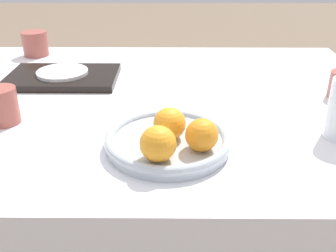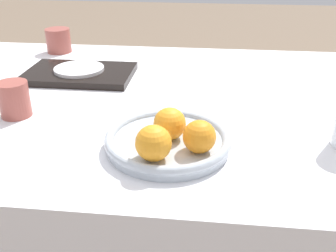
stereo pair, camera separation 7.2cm
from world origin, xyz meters
name	(u,v)px [view 2 (the right image)]	position (x,y,z in m)	size (l,w,h in m)	color
table	(117,205)	(0.00, 0.00, 0.37)	(1.56, 0.97, 0.74)	white
fruit_platter	(168,141)	(0.19, -0.27, 0.76)	(0.26, 0.26, 0.03)	#B2BCC6
orange_0	(153,143)	(0.17, -0.35, 0.80)	(0.07, 0.07, 0.07)	orange
orange_1	(170,124)	(0.19, -0.27, 0.80)	(0.06, 0.06, 0.06)	orange
orange_2	(199,137)	(0.25, -0.31, 0.79)	(0.06, 0.06, 0.06)	orange
serving_tray	(80,74)	(-0.12, 0.13, 0.75)	(0.32, 0.21, 0.02)	black
side_plate	(79,69)	(-0.12, 0.13, 0.77)	(0.15, 0.15, 0.01)	white
cup_1	(14,99)	(-0.19, -0.15, 0.78)	(0.07, 0.07, 0.08)	#9E4C42
cup_2	(58,40)	(-0.28, 0.38, 0.78)	(0.09, 0.09, 0.08)	#9E4C42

